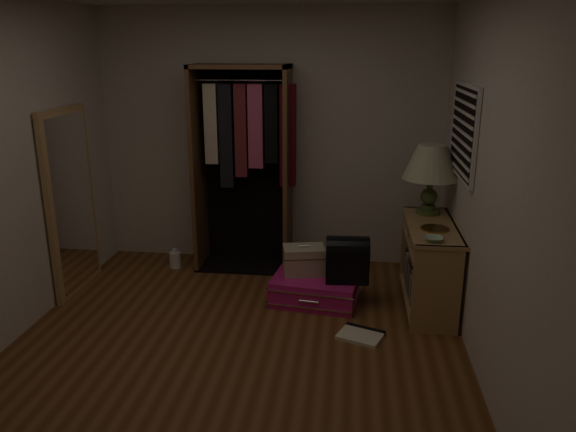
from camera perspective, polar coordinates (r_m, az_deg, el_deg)
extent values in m
plane|color=brown|center=(4.37, -5.50, -13.62)|extent=(4.00, 4.00, 0.00)
cube|color=beige|center=(5.81, -1.77, 7.83)|extent=(3.50, 0.02, 2.60)
cube|color=beige|center=(2.08, -18.09, -9.99)|extent=(3.50, 0.02, 2.60)
cube|color=beige|center=(3.90, 19.99, 2.30)|extent=(0.02, 4.00, 2.60)
cube|color=white|center=(4.81, 17.44, 8.19)|extent=(0.03, 0.96, 0.76)
cube|color=black|center=(4.81, 17.43, 8.19)|extent=(0.03, 0.90, 0.70)
cube|color=white|center=(4.86, 16.91, 4.58)|extent=(0.01, 0.88, 0.02)
cube|color=white|center=(4.84, 16.99, 5.47)|extent=(0.01, 0.88, 0.02)
cube|color=white|center=(4.83, 17.07, 6.38)|extent=(0.01, 0.88, 0.02)
cube|color=white|center=(4.82, 17.15, 7.29)|extent=(0.01, 0.88, 0.02)
cube|color=white|center=(4.80, 17.23, 8.20)|extent=(0.01, 0.88, 0.02)
cube|color=white|center=(4.79, 17.31, 9.12)|extent=(0.01, 0.88, 0.02)
cube|color=white|center=(4.78, 17.39, 10.04)|extent=(0.01, 0.88, 0.02)
cube|color=white|center=(4.78, 17.48, 10.96)|extent=(0.01, 0.88, 0.02)
cube|color=white|center=(4.77, 17.56, 11.89)|extent=(0.01, 0.88, 0.02)
cube|color=#A77F50|center=(4.58, 14.99, -7.37)|extent=(0.40, 0.03, 0.75)
cube|color=#A77F50|center=(5.57, 13.50, -2.88)|extent=(0.40, 0.03, 0.75)
cube|color=#A77F50|center=(5.20, 13.92, -8.13)|extent=(0.40, 1.04, 0.03)
cube|color=#A77F50|center=(5.01, 14.33, -2.83)|extent=(0.40, 1.04, 0.03)
cube|color=#A77F50|center=(4.95, 14.47, -1.03)|extent=(0.42, 1.12, 0.03)
cube|color=brown|center=(5.10, 16.29, -4.95)|extent=(0.02, 1.10, 0.75)
cube|color=#A77F50|center=(5.29, 13.84, -0.86)|extent=(0.36, 0.38, 0.13)
cube|color=gray|center=(4.69, 13.59, -8.82)|extent=(0.15, 0.03, 0.28)
cube|color=#4C3833|center=(4.72, 13.83, -8.58)|extent=(0.20, 0.03, 0.29)
cube|color=#B7AD99|center=(4.76, 13.61, -8.33)|extent=(0.17, 0.04, 0.30)
cube|color=brown|center=(4.81, 13.42, -8.35)|extent=(0.15, 0.04, 0.25)
cube|color=#3F4C59|center=(4.86, 13.65, -7.93)|extent=(0.20, 0.04, 0.28)
cube|color=gray|center=(4.90, 13.46, -7.57)|extent=(0.18, 0.04, 0.30)
cube|color=#59594C|center=(4.96, 13.53, -7.66)|extent=(0.21, 0.04, 0.24)
cube|color=#B2724C|center=(4.98, 13.26, -7.07)|extent=(0.17, 0.03, 0.31)
cube|color=beige|center=(5.03, 13.11, -7.18)|extent=(0.15, 0.05, 0.25)
cube|color=#332D38|center=(5.07, 13.16, -6.63)|extent=(0.17, 0.03, 0.31)
cube|color=gray|center=(5.12, 13.26, -6.65)|extent=(0.20, 0.04, 0.27)
cube|color=#4C3833|center=(5.16, 13.03, -6.31)|extent=(0.17, 0.03, 0.29)
cube|color=#B7AD99|center=(5.20, 12.92, -6.25)|extent=(0.16, 0.03, 0.27)
cube|color=brown|center=(5.24, 13.11, -5.80)|extent=(0.20, 0.04, 0.31)
cube|color=#3F4C59|center=(5.29, 13.11, -5.80)|extent=(0.21, 0.03, 0.28)
cube|color=gray|center=(5.33, 12.91, -5.61)|extent=(0.18, 0.05, 0.27)
cube|color=#59594C|center=(5.39, 12.88, -5.51)|extent=(0.19, 0.03, 0.25)
cube|color=#B2724C|center=(5.42, 12.79, -5.41)|extent=(0.18, 0.03, 0.24)
cube|color=beige|center=(5.45, 12.67, -5.06)|extent=(0.16, 0.04, 0.28)
cube|color=#332D38|center=(5.49, 12.64, -4.75)|extent=(0.17, 0.04, 0.30)
cube|color=gray|center=(5.55, 12.59, -4.91)|extent=(0.17, 0.05, 0.23)
cube|color=brown|center=(5.75, -9.11, 4.75)|extent=(0.04, 0.50, 2.05)
cube|color=brown|center=(5.58, -0.04, 4.58)|extent=(0.04, 0.50, 2.05)
cube|color=brown|center=(5.53, -4.89, 14.92)|extent=(0.95, 0.50, 0.04)
cube|color=black|center=(5.88, -4.20, 5.17)|extent=(0.95, 0.02, 2.05)
cube|color=black|center=(5.95, -4.41, -4.92)|extent=(0.95, 0.50, 0.02)
cylinder|color=silver|center=(5.53, -4.86, 13.57)|extent=(0.87, 0.02, 0.02)
cube|color=beige|center=(5.62, -7.75, 9.25)|extent=(0.13, 0.13, 0.78)
cube|color=black|center=(5.60, -6.22, 8.07)|extent=(0.13, 0.15, 1.01)
cube|color=maroon|center=(5.56, -4.77, 8.61)|extent=(0.12, 0.11, 0.90)
cube|color=#BF4C72|center=(5.53, -3.24, 9.09)|extent=(0.14, 0.14, 0.81)
cube|color=black|center=(5.50, -1.64, 9.36)|extent=(0.13, 0.14, 0.75)
cube|color=#590F19|center=(5.50, 0.00, 8.14)|extent=(0.15, 0.15, 0.98)
cube|color=tan|center=(5.49, -21.20, 1.35)|extent=(0.05, 0.80, 1.70)
cube|color=white|center=(5.48, -20.93, 1.34)|extent=(0.01, 0.68, 1.58)
cube|color=#D01978|center=(5.11, 2.79, -7.38)|extent=(0.81, 0.63, 0.23)
cube|color=silver|center=(5.13, 2.78, -8.03)|extent=(0.83, 0.65, 0.01)
cube|color=silver|center=(5.08, 2.80, -6.72)|extent=(0.83, 0.65, 0.01)
cylinder|color=silver|center=(4.86, 2.12, -8.68)|extent=(0.17, 0.04, 0.02)
cube|color=tan|center=(5.08, 1.63, -4.51)|extent=(0.41, 0.32, 0.25)
cube|color=brown|center=(5.06, 1.64, -3.95)|extent=(0.42, 0.33, 0.01)
cylinder|color=silver|center=(5.04, 1.65, -3.06)|extent=(0.11, 0.04, 0.02)
cube|color=black|center=(4.96, 6.02, -4.96)|extent=(0.39, 0.26, 0.29)
cylinder|color=black|center=(4.91, 6.08, -3.41)|extent=(0.39, 0.26, 0.24)
cylinder|color=#42572A|center=(5.27, 14.02, 0.46)|extent=(0.25, 0.25, 0.04)
cylinder|color=#42572A|center=(5.26, 14.05, 0.88)|extent=(0.15, 0.15, 0.05)
sphere|color=#42572A|center=(5.24, 14.13, 1.92)|extent=(0.18, 0.18, 0.15)
cylinder|color=#42572A|center=(5.21, 14.22, 3.22)|extent=(0.06, 0.06, 0.09)
cone|color=beige|center=(5.17, 14.38, 5.36)|extent=(0.59, 0.59, 0.31)
cone|color=white|center=(5.17, 14.38, 5.36)|extent=(0.52, 0.52, 0.29)
cylinder|color=#AA7B41|center=(4.83, 14.68, -1.25)|extent=(0.24, 0.24, 0.01)
imported|color=#A5C6A5|center=(4.53, 14.56, -2.27)|extent=(0.16, 0.16, 0.04)
cylinder|color=white|center=(5.97, -11.39, -4.39)|extent=(0.13, 0.13, 0.17)
cylinder|color=white|center=(5.93, -11.45, -3.46)|extent=(0.05, 0.05, 0.04)
cube|color=#F4E9CD|center=(4.59, 7.39, -11.92)|extent=(0.41, 0.37, 0.03)
cube|color=black|center=(4.68, 7.88, -11.33)|extent=(0.33, 0.16, 0.03)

